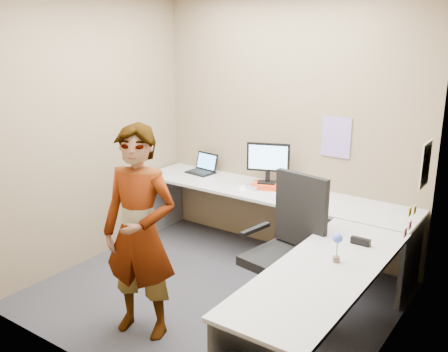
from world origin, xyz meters
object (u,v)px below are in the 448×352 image
Objects in this scene: office_chair at (286,262)px; person at (140,233)px; monitor at (268,160)px; desk at (279,231)px.

person reaches higher than office_chair.
person reaches higher than monitor.
monitor is 0.25× the size of person.
person is at bearing -116.29° from desk.
office_chair is at bearing -73.87° from monitor.
desk is 7.06× the size of monitor.
desk is 0.41m from office_chair.
desk is at bearing -74.14° from monitor.
office_chair is (0.75, -0.98, -0.55)m from monitor.
desk is 1.79× the size of person.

